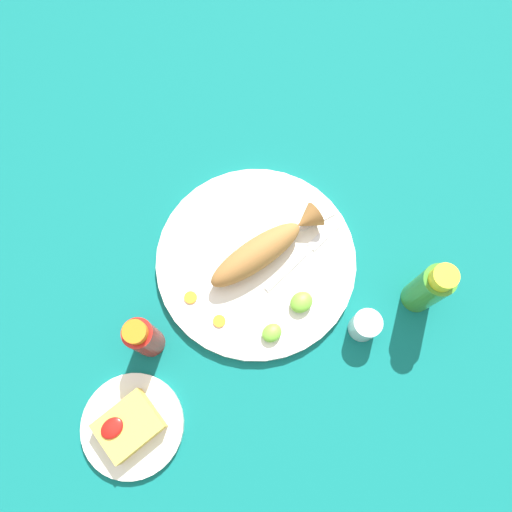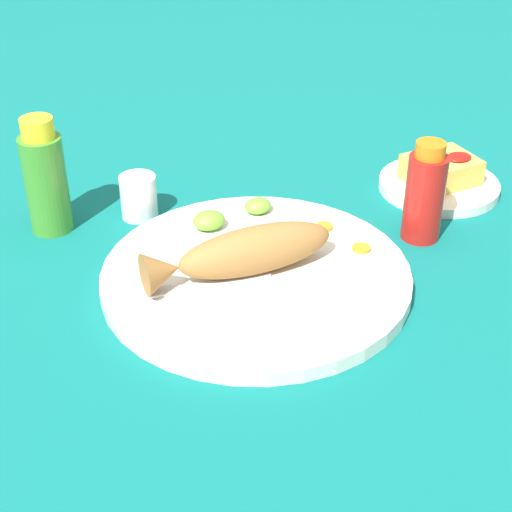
% 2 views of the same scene
% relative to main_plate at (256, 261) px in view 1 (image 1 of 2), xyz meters
% --- Properties ---
extents(ground_plane, '(4.00, 4.00, 0.00)m').
position_rel_main_plate_xyz_m(ground_plane, '(0.00, 0.00, -0.01)').
color(ground_plane, '#0C605B').
extents(main_plate, '(0.37, 0.37, 0.02)m').
position_rel_main_plate_xyz_m(main_plate, '(0.00, 0.00, 0.00)').
color(main_plate, silver).
rests_on(main_plate, ground_plane).
extents(fried_fish, '(0.23, 0.07, 0.06)m').
position_rel_main_plate_xyz_m(fried_fish, '(-0.02, 0.00, 0.04)').
color(fried_fish, '#996633').
rests_on(fried_fish, main_plate).
extents(fork_near, '(0.18, 0.05, 0.00)m').
position_rel_main_plate_xyz_m(fork_near, '(-0.09, 0.00, 0.01)').
color(fork_near, silver).
rests_on(fork_near, main_plate).
extents(fork_far, '(0.19, 0.03, 0.00)m').
position_rel_main_plate_xyz_m(fork_far, '(-0.08, 0.05, 0.01)').
color(fork_far, silver).
rests_on(fork_far, main_plate).
extents(carrot_slice_near, '(0.02, 0.02, 0.00)m').
position_rel_main_plate_xyz_m(carrot_slice_near, '(0.14, -0.02, 0.01)').
color(carrot_slice_near, orange).
rests_on(carrot_slice_near, main_plate).
extents(carrot_slice_mid, '(0.02, 0.02, 0.00)m').
position_rel_main_plate_xyz_m(carrot_slice_mid, '(0.12, 0.05, 0.01)').
color(carrot_slice_mid, orange).
rests_on(carrot_slice_mid, main_plate).
extents(lime_wedge_main, '(0.04, 0.03, 0.02)m').
position_rel_main_plate_xyz_m(lime_wedge_main, '(0.06, 0.12, 0.02)').
color(lime_wedge_main, '#6BB233').
rests_on(lime_wedge_main, main_plate).
extents(lime_wedge_side, '(0.04, 0.04, 0.02)m').
position_rel_main_plate_xyz_m(lime_wedge_side, '(-0.01, 0.11, 0.02)').
color(lime_wedge_side, '#6BB233').
rests_on(lime_wedge_side, main_plate).
extents(hot_sauce_bottle_red, '(0.05, 0.05, 0.13)m').
position_rel_main_plate_xyz_m(hot_sauce_bottle_red, '(0.24, 0.00, 0.05)').
color(hot_sauce_bottle_red, '#B21914').
rests_on(hot_sauce_bottle_red, ground_plane).
extents(hot_sauce_bottle_green, '(0.05, 0.05, 0.16)m').
position_rel_main_plate_xyz_m(hot_sauce_bottle_green, '(-0.18, 0.23, 0.06)').
color(hot_sauce_bottle_green, '#3D8428').
rests_on(hot_sauce_bottle_green, ground_plane).
extents(salt_cup, '(0.05, 0.05, 0.06)m').
position_rel_main_plate_xyz_m(salt_cup, '(-0.07, 0.21, 0.02)').
color(salt_cup, silver).
rests_on(salt_cup, ground_plane).
extents(side_plate_fries, '(0.17, 0.17, 0.01)m').
position_rel_main_plate_xyz_m(side_plate_fries, '(0.34, 0.09, -0.00)').
color(side_plate_fries, silver).
rests_on(side_plate_fries, ground_plane).
extents(fries_pile, '(0.09, 0.08, 0.04)m').
position_rel_main_plate_xyz_m(fries_pile, '(0.34, 0.09, 0.02)').
color(fries_pile, gold).
rests_on(fries_pile, side_plate_fries).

